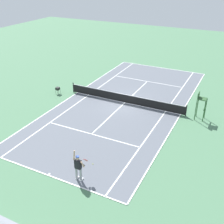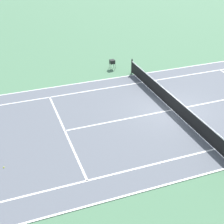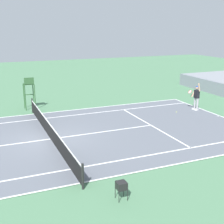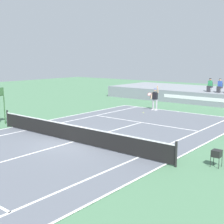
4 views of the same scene
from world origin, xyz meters
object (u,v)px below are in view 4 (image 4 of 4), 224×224
(tennis_player, at_px, (155,98))
(ball_hopper, at_px, (217,153))
(spectator_seated_0, at_px, (210,85))
(spectator_seated_1, at_px, (220,86))
(tennis_ball, at_px, (143,113))

(tennis_player, height_order, ball_hopper, tennis_player)
(spectator_seated_0, height_order, spectator_seated_1, same)
(spectator_seated_0, xyz_separation_m, tennis_player, (-2.11, -6.32, -0.79))
(spectator_seated_1, distance_m, ball_hopper, 17.74)
(tennis_ball, bearing_deg, spectator_seated_1, 69.18)
(tennis_ball, bearing_deg, spectator_seated_0, 75.25)
(spectator_seated_1, bearing_deg, tennis_ball, -110.82)
(spectator_seated_1, relative_size, ball_hopper, 1.81)
(spectator_seated_0, distance_m, tennis_player, 6.71)
(tennis_ball, xyz_separation_m, ball_hopper, (9.18, -8.59, 0.54))
(tennis_player, bearing_deg, spectator_seated_0, 71.51)
(tennis_player, distance_m, ball_hopper, 13.79)
(spectator_seated_1, relative_size, tennis_ball, 18.60)
(spectator_seated_0, height_order, tennis_ball, spectator_seated_0)
(tennis_player, height_order, tennis_ball, tennis_player)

